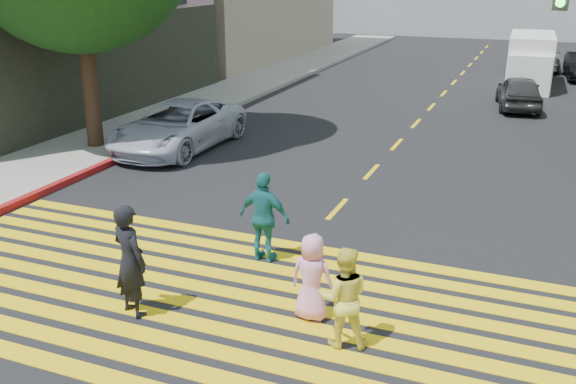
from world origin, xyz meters
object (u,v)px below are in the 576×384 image
Objects in this scene: pedestrian_woman at (343,297)px; white_sedan at (178,126)px; dark_car_near at (519,92)px; pedestrian_extra at (264,217)px; white_van at (530,63)px; pedestrian_man at (130,261)px; silver_car at (542,58)px; pedestrian_child at (312,277)px.

pedestrian_woman is 0.31× the size of white_sedan.
dark_car_near is at bearing -113.32° from pedestrian_woman.
pedestrian_extra is 0.34× the size of white_van.
pedestrian_extra reaches higher than dark_car_near.
silver_car is (5.29, 29.31, -0.29)m from pedestrian_man.
silver_car is (2.62, 28.38, -0.08)m from pedestrian_child.
pedestrian_woman is at bearing -95.72° from white_van.
white_sedan is 13.45m from dark_car_near.
pedestrian_extra is 27.06m from silver_car.
pedestrian_child is 0.28× the size of white_sedan.
pedestrian_man is at bearing 70.08° from pedestrian_extra.
pedestrian_extra is 0.46× the size of dark_car_near.
pedestrian_extra reaches higher than pedestrian_woman.
pedestrian_child is at bearing 75.09° from dark_car_near.
pedestrian_extra is (-1.53, 1.63, 0.16)m from pedestrian_child.
white_sedan is at bearing -43.67° from pedestrian_extra.
pedestrian_man is 2.81m from pedestrian_extra.
pedestrian_extra is at bearing -93.69° from pedestrian_man.
pedestrian_child is 22.77m from white_van.
white_sedan is (-7.75, 8.30, -0.07)m from pedestrian_woman.
dark_car_near is at bearing -83.89° from pedestrian_man.
pedestrian_woman is 28.99m from silver_car.
white_van is (2.18, 22.66, 0.40)m from pedestrian_child.
white_van is (3.70, 21.03, 0.24)m from pedestrian_extra.
silver_car is (1.95, 28.92, -0.14)m from pedestrian_woman.
white_van is at bearing -95.83° from pedestrian_extra.
pedestrian_woman reaches higher than dark_car_near.
silver_car is at bearing 65.85° from white_sedan.
white_van is (9.25, 14.91, 0.40)m from white_sedan.
pedestrian_man is at bearing -103.63° from white_van.
dark_car_near reaches higher than silver_car.
pedestrian_extra is at bearing -46.80° from white_sedan.
pedestrian_extra is at bearing 69.13° from dark_car_near.
pedestrian_child is (-0.68, 0.54, -0.07)m from pedestrian_woman.
silver_car is at bearing -101.27° from dark_car_near.
pedestrian_woman is at bearing 83.64° from silver_car.
white_van is at bearing -81.22° from pedestrian_man.
white_van reaches higher than silver_car.
pedestrian_extra is 21.35m from white_van.
pedestrian_child reaches higher than white_sedan.
silver_car is (9.69, 20.62, -0.07)m from white_sedan.
white_van reaches higher than pedestrian_child.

